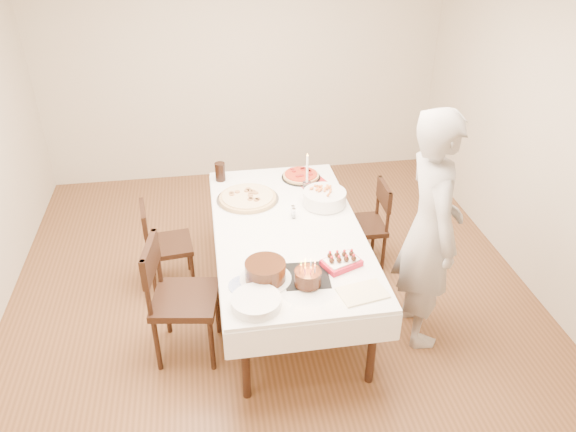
{
  "coord_description": "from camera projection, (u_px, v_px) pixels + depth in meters",
  "views": [
    {
      "loc": [
        -0.47,
        -3.68,
        3.13
      ],
      "look_at": [
        0.11,
        -0.03,
        0.87
      ],
      "focal_mm": 35.0,
      "sensor_mm": 36.0,
      "label": 1
    }
  ],
  "objects": [
    {
      "name": "plate_stack",
      "position": [
        256.0,
        302.0,
        3.6
      ],
      "size": [
        0.42,
        0.42,
        0.07
      ],
      "primitive_type": "cylinder",
      "rotation": [
        0.0,
        0.0,
        -0.35
      ],
      "color": "white",
      "rests_on": "dining_table"
    },
    {
      "name": "strawberry_box",
      "position": [
        341.0,
        262.0,
        3.97
      ],
      "size": [
        0.31,
        0.26,
        0.07
      ],
      "primitive_type": null,
      "rotation": [
        0.0,
        0.0,
        0.4
      ],
      "color": "#AA1329",
      "rests_on": "dining_table"
    },
    {
      "name": "pizza_pepperoni",
      "position": [
        301.0,
        176.0,
        5.13
      ],
      "size": [
        0.43,
        0.43,
        0.04
      ],
      "primitive_type": "cylinder",
      "rotation": [
        0.0,
        0.0,
        -0.22
      ],
      "color": "red",
      "rests_on": "dining_table"
    },
    {
      "name": "box_lid",
      "position": [
        363.0,
        293.0,
        3.72
      ],
      "size": [
        0.35,
        0.26,
        0.03
      ],
      "primitive_type": "cube",
      "rotation": [
        0.0,
        0.0,
        0.19
      ],
      "color": "beige",
      "rests_on": "dining_table"
    },
    {
      "name": "chair_left_dessert",
      "position": [
        185.0,
        299.0,
        4.07
      ],
      "size": [
        0.57,
        0.57,
        0.98
      ],
      "primitive_type": null,
      "rotation": [
        0.0,
        0.0,
        2.99
      ],
      "color": "black",
      "rests_on": "floor"
    },
    {
      "name": "pizza_white",
      "position": [
        248.0,
        198.0,
        4.78
      ],
      "size": [
        0.62,
        0.62,
        0.04
      ],
      "primitive_type": "cylinder",
      "rotation": [
        0.0,
        0.0,
        0.18
      ],
      "color": "beige",
      "rests_on": "dining_table"
    },
    {
      "name": "wall_back",
      "position": [
        242.0,
        62.0,
        6.2
      ],
      "size": [
        4.5,
        0.04,
        2.7
      ],
      "primitive_type": "cube",
      "color": "beige",
      "rests_on": "floor"
    },
    {
      "name": "cola_glass",
      "position": [
        220.0,
        172.0,
        5.05
      ],
      "size": [
        0.11,
        0.11,
        0.17
      ],
      "primitive_type": "cylinder",
      "rotation": [
        0.0,
        0.0,
        -0.22
      ],
      "color": "black",
      "rests_on": "dining_table"
    },
    {
      "name": "floor",
      "position": [
        274.0,
        302.0,
        4.8
      ],
      "size": [
        5.0,
        5.0,
        0.0
      ],
      "primitive_type": "plane",
      "color": "brown",
      "rests_on": "ground"
    },
    {
      "name": "wall_right",
      "position": [
        556.0,
        139.0,
        4.4
      ],
      "size": [
        0.04,
        5.0,
        2.7
      ],
      "primitive_type": "cube",
      "color": "beige",
      "rests_on": "floor"
    },
    {
      "name": "taper_candle",
      "position": [
        307.0,
        171.0,
        4.88
      ],
      "size": [
        0.09,
        0.09,
        0.34
      ],
      "primitive_type": "cylinder",
      "rotation": [
        0.0,
        0.0,
        -0.18
      ],
      "color": "white",
      "rests_on": "dining_table"
    },
    {
      "name": "china_plate",
      "position": [
        244.0,
        285.0,
        3.79
      ],
      "size": [
        0.24,
        0.24,
        0.01
      ],
      "primitive_type": "cylinder",
      "rotation": [
        0.0,
        0.0,
        0.12
      ],
      "color": "white",
      "rests_on": "dining_table"
    },
    {
      "name": "pasta_bowl",
      "position": [
        325.0,
        198.0,
        4.69
      ],
      "size": [
        0.44,
        0.44,
        0.12
      ],
      "primitive_type": "cylinder",
      "rotation": [
        0.0,
        0.0,
        -0.24
      ],
      "color": "white",
      "rests_on": "dining_table"
    },
    {
      "name": "dining_table",
      "position": [
        288.0,
        267.0,
        4.59
      ],
      "size": [
        1.4,
        2.27,
        0.75
      ],
      "primitive_type": "cube",
      "rotation": [
        0.0,
        0.0,
        -0.13
      ],
      "color": "white",
      "rests_on": "floor"
    },
    {
      "name": "birthday_cake",
      "position": [
        308.0,
        273.0,
        3.75
      ],
      "size": [
        0.23,
        0.23,
        0.17
      ],
      "primitive_type": "cylinder",
      "rotation": [
        0.0,
        0.0,
        -0.3
      ],
      "color": "#32170D",
      "rests_on": "dining_table"
    },
    {
      "name": "person",
      "position": [
        430.0,
        231.0,
        4.04
      ],
      "size": [
        0.49,
        0.71,
        1.87
      ],
      "primitive_type": "imported",
      "rotation": [
        0.0,
        0.0,
        1.51
      ],
      "color": "#B0ABA6",
      "rests_on": "floor"
    },
    {
      "name": "cake_board",
      "position": [
        306.0,
        276.0,
        3.88
      ],
      "size": [
        0.33,
        0.33,
        0.01
      ],
      "primitive_type": "cube",
      "rotation": [
        0.0,
        0.0,
        -0.06
      ],
      "color": "black",
      "rests_on": "dining_table"
    },
    {
      "name": "layer_cake",
      "position": [
        265.0,
        271.0,
        3.81
      ],
      "size": [
        0.45,
        0.45,
        0.14
      ],
      "primitive_type": "cylinder",
      "rotation": [
        0.0,
        0.0,
        -0.33
      ],
      "color": "#33190C",
      "rests_on": "dining_table"
    },
    {
      "name": "shaker_pair",
      "position": [
        294.0,
        213.0,
        4.51
      ],
      "size": [
        0.1,
        0.1,
        0.09
      ],
      "primitive_type": null,
      "rotation": [
        0.0,
        0.0,
        0.37
      ],
      "color": "white",
      "rests_on": "dining_table"
    },
    {
      "name": "chair_right_savory",
      "position": [
        362.0,
        226.0,
        5.06
      ],
      "size": [
        0.43,
        0.43,
        0.83
      ],
      "primitive_type": null,
      "rotation": [
        0.0,
        0.0,
        -0.02
      ],
      "color": "black",
      "rests_on": "floor"
    },
    {
      "name": "chair_left_savory",
      "position": [
        169.0,
        245.0,
        4.81
      ],
      "size": [
        0.46,
        0.46,
        0.82
      ],
      "primitive_type": null,
      "rotation": [
        0.0,
        0.0,
        3.25
      ],
      "color": "black",
      "rests_on": "floor"
    },
    {
      "name": "red_placemat",
      "position": [
        316.0,
        186.0,
        5.01
      ],
      "size": [
        0.33,
        0.33,
        0.01
      ],
      "primitive_type": "cube",
      "rotation": [
        0.0,
        0.0,
        0.33
      ],
      "color": "#B21E1E",
      "rests_on": "dining_table"
    }
  ]
}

